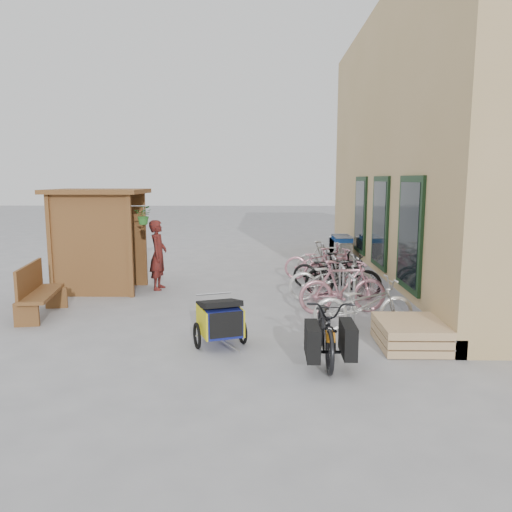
{
  "coord_description": "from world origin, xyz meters",
  "views": [
    {
      "loc": [
        0.69,
        -9.06,
        2.64
      ],
      "look_at": [
        0.5,
        1.5,
        1.0
      ],
      "focal_mm": 35.0,
      "sensor_mm": 36.0,
      "label": 1
    }
  ],
  "objects_px": {
    "cargo_bike": "(327,328)",
    "bike_7": "(326,258)",
    "bench": "(37,290)",
    "person_kiosk": "(158,255)",
    "child_trailer": "(220,319)",
    "pallet_stack": "(410,334)",
    "bike_1": "(343,287)",
    "bike_6": "(319,262)",
    "bike_2": "(332,278)",
    "kiosk": "(95,226)",
    "bike_5": "(333,267)",
    "shopping_carts": "(340,247)",
    "bike_4": "(329,270)",
    "bike_0": "(363,304)",
    "bike_3": "(343,276)"
  },
  "relations": [
    {
      "from": "cargo_bike",
      "to": "person_kiosk",
      "type": "height_order",
      "value": "person_kiosk"
    },
    {
      "from": "bike_1",
      "to": "bike_6",
      "type": "xyz_separation_m",
      "value": [
        -0.12,
        3.38,
        -0.06
      ]
    },
    {
      "from": "bench",
      "to": "child_trailer",
      "type": "height_order",
      "value": "bench"
    },
    {
      "from": "child_trailer",
      "to": "cargo_bike",
      "type": "bearing_deg",
      "value": -40.07
    },
    {
      "from": "child_trailer",
      "to": "bike_7",
      "type": "relative_size",
      "value": 0.87
    },
    {
      "from": "pallet_stack",
      "to": "child_trailer",
      "type": "relative_size",
      "value": 0.87
    },
    {
      "from": "bench",
      "to": "cargo_bike",
      "type": "relative_size",
      "value": 0.9
    },
    {
      "from": "bench",
      "to": "child_trailer",
      "type": "relative_size",
      "value": 1.22
    },
    {
      "from": "pallet_stack",
      "to": "bike_6",
      "type": "height_order",
      "value": "bike_6"
    },
    {
      "from": "pallet_stack",
      "to": "bench",
      "type": "height_order",
      "value": "bench"
    },
    {
      "from": "bike_0",
      "to": "bike_7",
      "type": "xyz_separation_m",
      "value": [
        -0.05,
        5.02,
        0.01
      ]
    },
    {
      "from": "cargo_bike",
      "to": "bike_7",
      "type": "relative_size",
      "value": 1.18
    },
    {
      "from": "bike_7",
      "to": "bench",
      "type": "bearing_deg",
      "value": 124.45
    },
    {
      "from": "bike_2",
      "to": "bike_4",
      "type": "distance_m",
      "value": 1.16
    },
    {
      "from": "bike_7",
      "to": "child_trailer",
      "type": "bearing_deg",
      "value": 157.14
    },
    {
      "from": "kiosk",
      "to": "person_kiosk",
      "type": "relative_size",
      "value": 1.49
    },
    {
      "from": "kiosk",
      "to": "bike_1",
      "type": "xyz_separation_m",
      "value": [
        5.51,
        -1.9,
        -1.02
      ]
    },
    {
      "from": "shopping_carts",
      "to": "bike_7",
      "type": "height_order",
      "value": "shopping_carts"
    },
    {
      "from": "bike_3",
      "to": "bike_5",
      "type": "relative_size",
      "value": 1.06
    },
    {
      "from": "shopping_carts",
      "to": "bike_5",
      "type": "relative_size",
      "value": 1.13
    },
    {
      "from": "pallet_stack",
      "to": "bike_4",
      "type": "distance_m",
      "value": 4.27
    },
    {
      "from": "cargo_bike",
      "to": "bench",
      "type": "bearing_deg",
      "value": 158.01
    },
    {
      "from": "pallet_stack",
      "to": "person_kiosk",
      "type": "height_order",
      "value": "person_kiosk"
    },
    {
      "from": "shopping_carts",
      "to": "person_kiosk",
      "type": "distance_m",
      "value": 6.0
    },
    {
      "from": "shopping_carts",
      "to": "bike_0",
      "type": "xyz_separation_m",
      "value": [
        -0.58,
        -6.74,
        -0.09
      ]
    },
    {
      "from": "shopping_carts",
      "to": "cargo_bike",
      "type": "relative_size",
      "value": 0.96
    },
    {
      "from": "kiosk",
      "to": "bike_7",
      "type": "distance_m",
      "value": 6.09
    },
    {
      "from": "bike_1",
      "to": "kiosk",
      "type": "bearing_deg",
      "value": 61.54
    },
    {
      "from": "kiosk",
      "to": "bike_0",
      "type": "bearing_deg",
      "value": -27.94
    },
    {
      "from": "child_trailer",
      "to": "bike_2",
      "type": "xyz_separation_m",
      "value": [
        2.17,
        3.04,
        0.05
      ]
    },
    {
      "from": "person_kiosk",
      "to": "bike_3",
      "type": "distance_m",
      "value": 4.38
    },
    {
      "from": "pallet_stack",
      "to": "bike_1",
      "type": "bearing_deg",
      "value": 111.26
    },
    {
      "from": "bike_4",
      "to": "bike_7",
      "type": "xyz_separation_m",
      "value": [
        0.14,
        1.68,
        0.02
      ]
    },
    {
      "from": "bike_7",
      "to": "bike_2",
      "type": "bearing_deg",
      "value": 174.83
    },
    {
      "from": "kiosk",
      "to": "bike_4",
      "type": "distance_m",
      "value": 5.62
    },
    {
      "from": "person_kiosk",
      "to": "cargo_bike",
      "type": "bearing_deg",
      "value": -141.03
    },
    {
      "from": "shopping_carts",
      "to": "cargo_bike",
      "type": "height_order",
      "value": "cargo_bike"
    },
    {
      "from": "bench",
      "to": "pallet_stack",
      "type": "bearing_deg",
      "value": -23.13
    },
    {
      "from": "bike_1",
      "to": "bike_5",
      "type": "height_order",
      "value": "bike_1"
    },
    {
      "from": "bike_1",
      "to": "bike_3",
      "type": "relative_size",
      "value": 1.05
    },
    {
      "from": "bike_1",
      "to": "bench",
      "type": "bearing_deg",
      "value": 84.05
    },
    {
      "from": "bike_2",
      "to": "bike_5",
      "type": "relative_size",
      "value": 1.18
    },
    {
      "from": "bike_2",
      "to": "child_trailer",
      "type": "bearing_deg",
      "value": 141.92
    },
    {
      "from": "bike_0",
      "to": "bike_1",
      "type": "bearing_deg",
      "value": 1.83
    },
    {
      "from": "bike_0",
      "to": "bike_4",
      "type": "height_order",
      "value": "bike_0"
    },
    {
      "from": "bike_2",
      "to": "bike_4",
      "type": "height_order",
      "value": "bike_2"
    },
    {
      "from": "pallet_stack",
      "to": "child_trailer",
      "type": "height_order",
      "value": "child_trailer"
    },
    {
      "from": "bench",
      "to": "person_kiosk",
      "type": "bearing_deg",
      "value": 44.06
    },
    {
      "from": "bike_4",
      "to": "bike_5",
      "type": "distance_m",
      "value": 0.4
    },
    {
      "from": "bench",
      "to": "bike_7",
      "type": "xyz_separation_m",
      "value": [
        6.05,
        4.26,
        -0.05
      ]
    }
  ]
}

